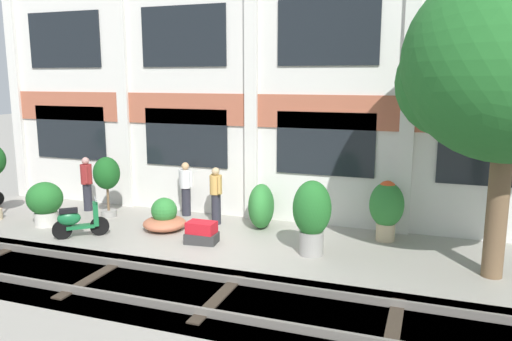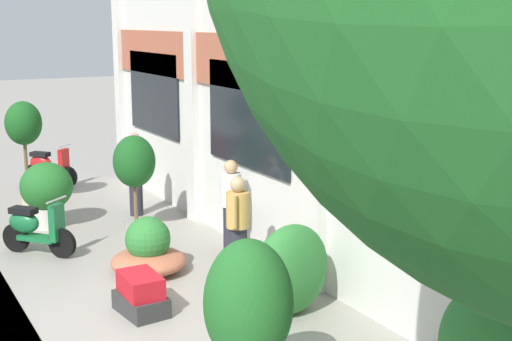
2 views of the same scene
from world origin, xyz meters
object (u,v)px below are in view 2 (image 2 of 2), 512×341
potted_plant_terracotta_small (24,127)px  scooter_near_curb (48,167)px  potted_plant_square_trough (141,295)px  potted_plant_tall_urn (134,166)px  potted_plant_wide_bowl (148,252)px  topiary_hedge (291,270)px  potted_plant_fluted_column (248,315)px  resident_near_plants (135,171)px  resident_watching_tracks (238,227)px  scooter_second_parked (35,228)px  potted_plant_stone_basin (47,191)px  resident_by_doorway (231,205)px

potted_plant_terracotta_small → scooter_near_curb: bearing=154.0°
potted_plant_square_trough → potted_plant_tall_urn: bearing=161.1°
potted_plant_wide_bowl → topiary_hedge: 2.60m
potted_plant_fluted_column → resident_near_plants: size_ratio=1.05×
potted_plant_tall_urn → scooter_near_curb: bearing=-173.3°
potted_plant_terracotta_small → potted_plant_fluted_column: bearing=1.4°
potted_plant_wide_bowl → resident_watching_tracks: (1.07, 0.98, 0.53)m
scooter_near_curb → scooter_second_parked: size_ratio=1.00×
potted_plant_wide_bowl → potted_plant_terracotta_small: 5.25m
potted_plant_stone_basin → potted_plant_terracotta_small: potted_plant_terracotta_small is taller
potted_plant_wide_bowl → resident_near_plants: 3.40m
potted_plant_wide_bowl → scooter_second_parked: size_ratio=1.03×
scooter_near_curb → potted_plant_fluted_column: bearing=-43.7°
topiary_hedge → potted_plant_terracotta_small: bearing=-166.2°
potted_plant_tall_urn → topiary_hedge: bearing=6.0°
resident_near_plants → potted_plant_tall_urn: bearing=120.8°
scooter_second_parked → resident_by_doorway: bearing=19.3°
potted_plant_wide_bowl → resident_near_plants: size_ratio=0.70×
potted_plant_wide_bowl → potted_plant_square_trough: bearing=-24.4°
potted_plant_stone_basin → resident_watching_tracks: 4.66m
potted_plant_square_trough → resident_near_plants: 4.92m
potted_plant_fluted_column → resident_by_doorway: bearing=154.9°
scooter_second_parked → topiary_hedge: (4.08, 2.38, 0.16)m
resident_watching_tracks → potted_plant_terracotta_small: bearing=-32.2°
scooter_near_curb → topiary_hedge: 9.09m
scooter_second_parked → resident_watching_tracks: bearing=-1.4°
potted_plant_terracotta_small → resident_by_doorway: potted_plant_terracotta_small is taller
resident_watching_tracks → resident_by_doorway: bearing=-70.6°
potted_plant_terracotta_small → potted_plant_wide_bowl: bearing=8.3°
potted_plant_tall_urn → scooter_second_parked: (0.47, -1.90, -0.77)m
potted_plant_terracotta_small → resident_watching_tracks: size_ratio=1.36×
resident_by_doorway → potted_plant_square_trough: bearing=52.4°
potted_plant_square_trough → potted_plant_fluted_column: (2.72, 0.13, 0.72)m
scooter_near_curb → resident_by_doorway: bearing=-28.5°
scooter_near_curb → resident_watching_tracks: resident_watching_tracks is taller
potted_plant_fluted_column → potted_plant_stone_basin: bearing=-178.2°
scooter_near_curb → resident_watching_tracks: 7.82m
resident_by_doorway → resident_watching_tracks: (1.19, -0.50, 0.00)m
potted_plant_stone_basin → potted_plant_fluted_column: bearing=1.8°
potted_plant_tall_urn → resident_near_plants: potted_plant_tall_urn is taller
potted_plant_terracotta_small → potted_plant_tall_urn: bearing=25.2°
scooter_second_parked → resident_watching_tracks: (2.80, 2.28, 0.42)m
potted_plant_fluted_column → topiary_hedge: bearing=138.1°
potted_plant_wide_bowl → topiary_hedge: (2.35, 1.08, 0.27)m
potted_plant_stone_basin → topiary_hedge: potted_plant_stone_basin is taller
potted_plant_stone_basin → resident_by_doorway: (3.14, 2.21, 0.17)m
potted_plant_stone_basin → potted_plant_tall_urn: bearing=51.5°
potted_plant_stone_basin → scooter_near_curb: (-3.42, 0.81, -0.24)m
potted_plant_square_trough → potted_plant_stone_basin: 4.68m
potted_plant_stone_basin → scooter_second_parked: 1.65m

